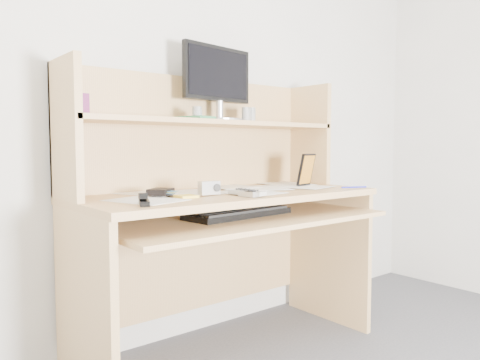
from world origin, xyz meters
TOP-DOWN VIEW (x-y plane):
  - back_wall at (0.00, 1.80)m, footprint 3.60×0.04m
  - desk at (0.00, 1.56)m, footprint 1.40×0.70m
  - paper_clutter at (0.00, 1.48)m, footprint 1.32×0.54m
  - keyboard at (-0.01, 1.40)m, footprint 0.52×0.23m
  - tv_remote at (-0.04, 1.30)m, footprint 0.08×0.18m
  - flip_phone at (-0.06, 1.27)m, footprint 0.05×0.09m
  - stapler at (-0.53, 1.30)m, footprint 0.08×0.13m
  - wallet at (-0.33, 1.52)m, footprint 0.13×0.13m
  - sticky_note_pad at (-0.27, 1.41)m, footprint 0.08×0.08m
  - digital_camera at (-0.16, 1.41)m, footprint 0.09×0.04m
  - game_case at (0.49, 1.46)m, footprint 0.12×0.04m
  - blue_pen at (0.57, 1.22)m, footprint 0.13×0.06m
  - card_box at (-0.61, 1.66)m, footprint 0.07×0.03m
  - shelf_book at (-0.09, 1.62)m, footprint 0.15×0.18m
  - chip_stack_a at (-0.10, 1.59)m, footprint 0.05×0.05m
  - chip_stack_b at (0.20, 1.60)m, footprint 0.05×0.05m
  - chip_stack_c at (-0.07, 1.63)m, footprint 0.04×0.04m
  - chip_stack_d at (0.24, 1.61)m, footprint 0.04×0.04m
  - monitor at (0.08, 1.68)m, footprint 0.43×0.21m

SIDE VIEW (x-z plane):
  - keyboard at x=-0.01m, z-range 0.65..0.68m
  - desk at x=0.00m, z-range 0.04..1.34m
  - paper_clutter at x=0.00m, z-range 0.75..0.76m
  - sticky_note_pad at x=-0.27m, z-range 0.75..0.76m
  - blue_pen at x=0.57m, z-range 0.76..0.76m
  - tv_remote at x=-0.04m, z-range 0.76..0.77m
  - flip_phone at x=-0.06m, z-range 0.76..0.78m
  - wallet at x=-0.33m, z-range 0.76..0.78m
  - stapler at x=-0.53m, z-range 0.76..0.79m
  - digital_camera at x=-0.16m, z-range 0.76..0.81m
  - game_case at x=0.49m, z-range 0.76..0.92m
  - shelf_book at x=-0.09m, z-range 1.08..1.10m
  - chip_stack_c at x=-0.07m, z-range 1.08..1.13m
  - chip_stack_a at x=-0.10m, z-range 1.08..1.14m
  - chip_stack_b at x=0.20m, z-range 1.08..1.15m
  - chip_stack_d at x=0.24m, z-range 1.08..1.15m
  - card_box at x=-0.61m, z-range 1.08..1.17m
  - back_wall at x=0.00m, z-range 0.00..2.50m
  - monitor at x=0.08m, z-range 1.09..1.46m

